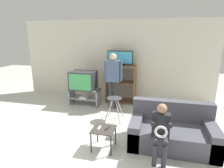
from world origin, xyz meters
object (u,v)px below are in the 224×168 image
Objects in this scene: television_flat at (120,58)px; remote_control_white at (99,128)px; tv_stand at (85,97)px; television_main at (83,80)px; media_shelf at (121,83)px; person_standing_adult at (113,76)px; person_seated_child at (161,129)px; folding_stool at (114,101)px; snack_table at (104,131)px; couch at (172,132)px; remote_control_black at (107,128)px.

remote_control_white is at bearing -86.78° from television_flat.
television_main is at bearing -154.47° from tv_stand.
remote_control_white is (1.15, -2.16, 0.18)m from tv_stand.
person_standing_adult reaches higher than media_shelf.
person_seated_child is (2.29, -2.19, -0.20)m from television_main.
snack_table is (0.10, -1.31, -0.12)m from folding_stool.
remote_control_white is at bearing -89.23° from folding_stool.
television_flat is (1.03, 0.54, 0.63)m from television_main.
folding_stool reaches higher than tv_stand.
media_shelf is 0.74× the size of couch.
folding_stool is 0.36× the size of couch.
television_flat is 5.54× the size of remote_control_black.
person_seated_child is at bearing 10.91° from remote_control_black.
person_standing_adult is (-0.11, -0.63, 0.37)m from media_shelf.
tv_stand is 0.53m from television_main.
remote_control_black is at bearing 175.76° from person_seated_child.
person_seated_child is (1.26, -2.73, -0.83)m from television_flat.
remote_control_black is at bearing -82.57° from folding_stool.
television_main is 1.81× the size of snack_table.
television_flat reaches higher than television_main.
folding_stool is 1.31m from remote_control_black.
person_seated_child reaches higher than remote_control_white.
couch is at bearing 35.88° from remote_control_black.
snack_table is 2.93× the size of remote_control_black.
person_seated_child is at bearing 0.09° from remote_control_white.
remote_control_white is 0.09× the size of person_standing_adult.
remote_control_white is 2.16m from person_standing_adult.
television_main is 0.64× the size of media_shelf.
television_main is at bearing 144.73° from folding_stool.
folding_stool reaches higher than remote_control_black.
person_standing_adult is at bearing 98.72° from remote_control_white.
television_flat is 3.12m from person_seated_child.
folding_stool is 1.38× the size of snack_table.
media_shelf is 2.05× the size of folding_stool.
media_shelf is at bearing 94.26° from folding_stool.
snack_table is 0.43× the size of person_seated_child.
snack_table is 1.34m from couch.
person_seated_child is (0.95, -0.07, 0.15)m from remote_control_black.
remote_control_black is 0.09× the size of person_standing_adult.
person_standing_adult is at bearing -97.13° from television_flat.
couch is 2.35m from person_standing_adult.
remote_control_black is at bearing -57.80° from television_main.
television_main is 3.07m from couch.
folding_stool is at bearing 94.36° from snack_table.
person_standing_adult is (0.93, -0.09, 0.73)m from tv_stand.
person_seated_child reaches higher than couch.
remote_control_white is 0.15× the size of person_seated_child.
person_seated_child reaches higher than remote_control_black.
folding_stool is 0.93m from person_standing_adult.
media_shelf is at bearing 28.01° from tv_stand.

